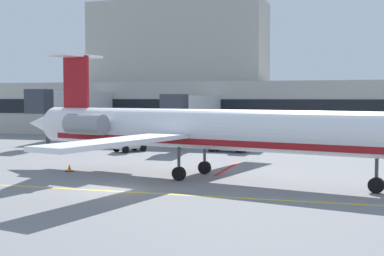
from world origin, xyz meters
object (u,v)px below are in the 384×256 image
at_px(regional_jet, 203,130).
at_px(fuel_tank, 178,131).
at_px(pushback_tractor, 233,142).
at_px(baggage_tug, 127,143).

relative_size(regional_jet, fuel_tank, 4.76).
distance_m(regional_jet, pushback_tractor, 17.36).
bearing_deg(baggage_tug, pushback_tractor, 14.65).
bearing_deg(fuel_tank, baggage_tug, -96.09).
relative_size(baggage_tug, pushback_tractor, 0.80).
bearing_deg(fuel_tank, regional_jet, -68.80).
bearing_deg(pushback_tractor, fuel_tank, 132.31).
relative_size(regional_jet, baggage_tug, 9.52).
distance_m(regional_jet, fuel_tank, 28.85).
bearing_deg(regional_jet, fuel_tank, 111.20).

